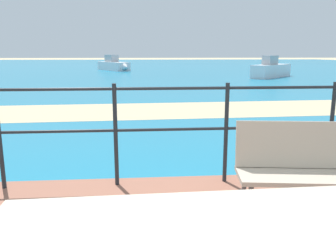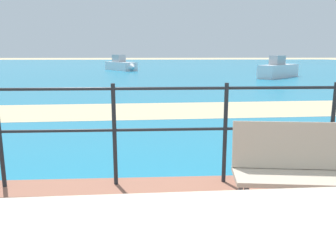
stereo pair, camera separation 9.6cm
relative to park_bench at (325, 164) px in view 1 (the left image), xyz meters
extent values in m
cube|color=teal|center=(-1.16, 38.56, -0.56)|extent=(90.00, 90.00, 0.01)
cube|color=tan|center=(-1.16, 6.20, -0.56)|extent=(54.06, 4.86, 0.01)
cube|color=tan|center=(-1.13, -1.47, 0.27)|extent=(1.85, 0.69, 0.04)
cube|color=tan|center=(-1.15, -0.97, -0.04)|extent=(1.84, 0.31, 0.04)
cube|color=tan|center=(-0.01, -0.08, -0.08)|extent=(1.46, 0.59, 0.04)
cube|color=tan|center=(0.01, 0.10, 0.14)|extent=(1.42, 0.26, 0.39)
cylinder|color=#4C5156|center=(-0.66, -0.14, -0.29)|extent=(0.04, 0.04, 0.42)
cylinder|color=#4C5156|center=(-0.62, 0.16, -0.29)|extent=(0.04, 0.04, 0.42)
cylinder|color=#1E2328|center=(-1.75, 0.98, 0.04)|extent=(0.04, 0.04, 1.09)
cylinder|color=#1E2328|center=(-0.57, 0.98, 0.04)|extent=(0.04, 0.04, 1.09)
cylinder|color=#1E2328|center=(0.61, 0.98, 0.04)|extent=(0.04, 0.04, 1.09)
cylinder|color=#1E2328|center=(-1.16, 0.98, 0.53)|extent=(5.90, 0.03, 0.03)
cylinder|color=#1E2328|center=(-1.16, 0.98, 0.09)|extent=(5.90, 0.03, 0.03)
cube|color=silver|center=(-3.77, 28.33, -0.19)|extent=(3.13, 4.52, 0.72)
cube|color=#A5A8AD|center=(-3.93, 28.63, 0.47)|extent=(1.33, 1.69, 0.62)
cone|color=silver|center=(-2.60, 26.12, -0.19)|extent=(0.80, 0.74, 0.65)
cube|color=silver|center=(6.66, 18.22, -0.16)|extent=(3.49, 3.60, 0.78)
cube|color=#A5A8AD|center=(6.45, 18.00, 0.50)|extent=(1.25, 1.28, 0.55)
cone|color=silver|center=(8.25, 19.89, -0.16)|extent=(0.85, 0.85, 0.70)
camera|label=1|loc=(-1.50, -2.54, 0.88)|focal=36.58mm
camera|label=2|loc=(-1.40, -2.55, 0.88)|focal=36.58mm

